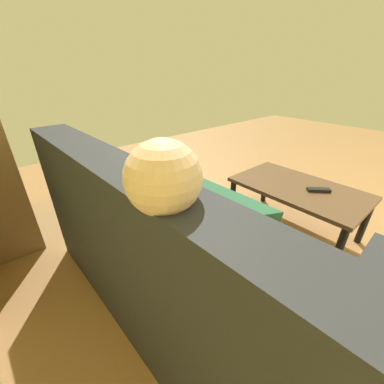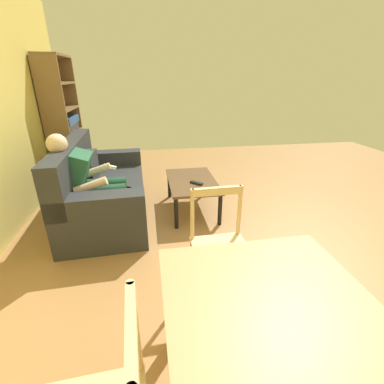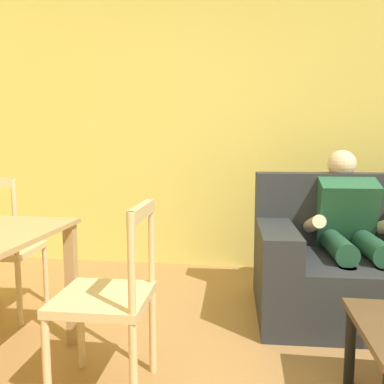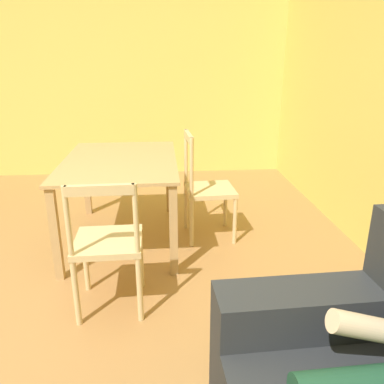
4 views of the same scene
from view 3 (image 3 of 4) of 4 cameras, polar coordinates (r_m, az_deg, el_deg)
wall_back at (r=3.81m, az=3.92°, el=10.22°), size 7.11×0.12×2.78m
person_lounging at (r=3.00m, az=21.55°, el=-4.84°), size 0.60×0.96×1.12m
dining_chair_near_wall at (r=3.03m, az=-25.42°, el=-7.38°), size 0.44×0.44×0.96m
dining_chair_facing_couch at (r=1.94m, az=-11.73°, el=-14.68°), size 0.43×0.43×0.90m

